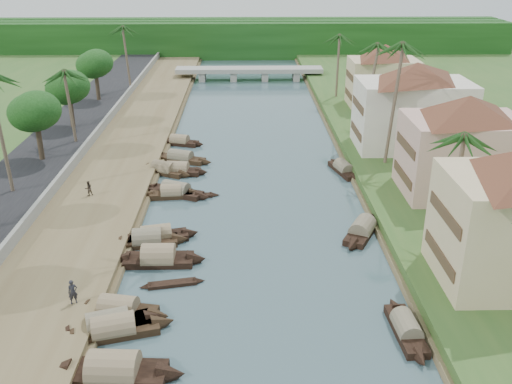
{
  "coord_description": "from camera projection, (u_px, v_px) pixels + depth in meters",
  "views": [
    {
      "loc": [
        -0.97,
        -37.53,
        23.47
      ],
      "look_at": [
        0.07,
        12.51,
        2.0
      ],
      "focal_mm": 40.0,
      "sensor_mm": 36.0,
      "label": 1
    }
  ],
  "objects": [
    {
      "name": "sampan_8",
      "position": [
        171.0,
        193.0,
        58.14
      ],
      "size": [
        6.19,
        1.97,
        1.94
      ],
      "rotation": [
        0.0,
        0.0,
        0.08
      ],
      "color": "black",
      "rests_on": "ground"
    },
    {
      "name": "sampan_9",
      "position": [
        176.0,
        191.0,
        58.71
      ],
      "size": [
        7.96,
        4.68,
        2.05
      ],
      "rotation": [
        0.0,
        0.0,
        -0.42
      ],
      "color": "black",
      "rests_on": "ground"
    },
    {
      "name": "sampan_5",
      "position": [
        159.0,
        258.0,
        45.94
      ],
      "size": [
        7.81,
        2.23,
        2.46
      ],
      "rotation": [
        0.0,
        0.0,
        0.0
      ],
      "color": "black",
      "rests_on": "ground"
    },
    {
      "name": "palm_3",
      "position": [
        372.0,
        46.0,
        75.16
      ],
      "size": [
        3.2,
        3.2,
        12.14
      ],
      "color": "brown",
      "rests_on": "ground"
    },
    {
      "name": "sampan_2",
      "position": [
        114.0,
        330.0,
        37.39
      ],
      "size": [
        8.38,
        3.77,
        2.18
      ],
      "rotation": [
        0.0,
        0.0,
        0.27
      ],
      "color": "black",
      "rests_on": "ground"
    },
    {
      "name": "sampan_6",
      "position": [
        147.0,
        240.0,
        48.8
      ],
      "size": [
        7.35,
        2.49,
        2.16
      ],
      "rotation": [
        0.0,
        0.0,
        0.12
      ],
      "color": "black",
      "rests_on": "ground"
    },
    {
      "name": "sampan_15",
      "position": [
        362.0,
        230.0,
        50.59
      ],
      "size": [
        5.11,
        7.89,
        2.16
      ],
      "rotation": [
        0.0,
        0.0,
        1.1
      ],
      "color": "black",
      "rests_on": "ground"
    },
    {
      "name": "palm_2",
      "position": [
        397.0,
        47.0,
        59.26
      ],
      "size": [
        3.2,
        3.2,
        14.67
      ],
      "color": "brown",
      "rests_on": "ground"
    },
    {
      "name": "sampan_16",
      "position": [
        344.0,
        169.0,
        64.5
      ],
      "size": [
        3.4,
        7.7,
        1.9
      ],
      "rotation": [
        0.0,
        0.0,
        1.84
      ],
      "color": "black",
      "rests_on": "ground"
    },
    {
      "name": "sampan_4",
      "position": [
        119.0,
        310.0,
        39.42
      ],
      "size": [
        7.62,
        3.07,
        2.13
      ],
      "rotation": [
        0.0,
        0.0,
        -0.2
      ],
      "color": "black",
      "rests_on": "ground"
    },
    {
      "name": "sampan_12",
      "position": [
        181.0,
        158.0,
        67.92
      ],
      "size": [
        8.26,
        4.34,
        2.0
      ],
      "rotation": [
        0.0,
        0.0,
        -0.36
      ],
      "color": "black",
      "rests_on": "ground"
    },
    {
      "name": "sampan_13",
      "position": [
        180.0,
        142.0,
        73.68
      ],
      "size": [
        6.84,
        3.3,
        1.89
      ],
      "rotation": [
        0.0,
        0.0,
        -0.3
      ],
      "color": "black",
      "rests_on": "ground"
    },
    {
      "name": "sampan_7",
      "position": [
        156.0,
        236.0,
        49.5
      ],
      "size": [
        7.78,
        3.3,
        2.05
      ],
      "rotation": [
        0.0,
        0.0,
        0.24
      ],
      "color": "black",
      "rests_on": "ground"
    },
    {
      "name": "palm_6",
      "position": [
        66.0,
        73.0,
        67.36
      ],
      "size": [
        3.2,
        3.2,
        10.19
      ],
      "color": "brown",
      "rests_on": "ground"
    },
    {
      "name": "tree_3",
      "position": [
        35.0,
        112.0,
        62.59
      ],
      "size": [
        5.17,
        5.17,
        7.68
      ],
      "color": "#3F3324",
      "rests_on": "ground"
    },
    {
      "name": "right_bank",
      "position": [
        427.0,
        175.0,
        62.25
      ],
      "size": [
        16.0,
        180.0,
        1.2
      ],
      "primitive_type": "cube",
      "color": "#2E5221",
      "rests_on": "ground"
    },
    {
      "name": "person_far",
      "position": [
        88.0,
        188.0,
        56.4
      ],
      "size": [
        0.94,
        0.91,
        1.53
      ],
      "primitive_type": "imported",
      "rotation": [
        0.0,
        0.0,
        3.77
      ],
      "color": "#3A2F28",
      "rests_on": "left_bank"
    },
    {
      "name": "sampan_10",
      "position": [
        164.0,
        170.0,
        64.27
      ],
      "size": [
        7.21,
        4.7,
        2.04
      ],
      "rotation": [
        0.0,
        0.0,
        -0.47
      ],
      "color": "black",
      "rests_on": "ground"
    },
    {
      "name": "building_mid",
      "position": [
        463.0,
        145.0,
        54.58
      ],
      "size": [
        14.11,
        14.11,
        9.7
      ],
      "color": "tan",
      "rests_on": "right_bank"
    },
    {
      "name": "canoe_2",
      "position": [
        192.0,
        196.0,
        58.31
      ],
      "size": [
        5.73,
        1.28,
        0.83
      ],
      "rotation": [
        0.0,
        0.0,
        0.08
      ],
      "color": "black",
      "rests_on": "ground"
    },
    {
      "name": "palm_7",
      "position": [
        339.0,
        37.0,
        89.15
      ],
      "size": [
        3.2,
        3.2,
        11.23
      ],
      "color": "brown",
      "rests_on": "ground"
    },
    {
      "name": "person_near",
      "position": [
        73.0,
        292.0,
        39.16
      ],
      "size": [
        0.78,
        0.69,
        1.79
      ],
      "primitive_type": "imported",
      "rotation": [
        0.0,
        0.0,
        0.51
      ],
      "color": "black",
      "rests_on": "left_bank"
    },
    {
      "name": "retaining_wall",
      "position": [
        66.0,
        172.0,
        61.21
      ],
      "size": [
        0.4,
        180.0,
        1.1
      ],
      "primitive_type": "cube",
      "color": "slate",
      "rests_on": "left_bank"
    },
    {
      "name": "canoe_1",
      "position": [
        172.0,
        284.0,
        43.04
      ],
      "size": [
        5.07,
        1.75,
        0.81
      ],
      "rotation": [
        0.0,
        0.0,
        0.19
      ],
      "color": "black",
      "rests_on": "ground"
    },
    {
      "name": "road",
      "position": [
        27.0,
        178.0,
        61.38
      ],
      "size": [
        8.0,
        180.0,
        1.4
      ],
      "primitive_type": "cube",
      "color": "black",
      "rests_on": "ground"
    },
    {
      "name": "sampan_11",
      "position": [
        178.0,
        170.0,
        64.2
      ],
      "size": [
        7.22,
        2.53,
        2.06
      ],
      "rotation": [
        0.0,
        0.0,
        -0.14
      ],
      "color": "black",
      "rests_on": "ground"
    },
    {
      "name": "sampan_14",
      "position": [
        406.0,
        329.0,
        37.48
      ],
      "size": [
        1.77,
        7.45,
        1.85
      ],
      "rotation": [
        0.0,
        0.0,
        1.62
      ],
      "color": "black",
      "rests_on": "ground"
    },
    {
      "name": "left_bank",
      "position": [
        106.0,
        180.0,
        61.66
      ],
      "size": [
        10.0,
        180.0,
        0.8
      ],
      "primitive_type": "cube",
      "color": "brown",
      "rests_on": "ground"
    },
    {
      "name": "sampan_3",
      "position": [
        108.0,
        326.0,
        37.79
      ],
      "size": [
        8.2,
        4.14,
        2.18
      ],
      "rotation": [
        0.0,
        0.0,
        0.32
      ],
      "color": "black",
      "rests_on": "ground"
    },
    {
      "name": "treeline",
      "position": [
        248.0,
        38.0,
        134.06
      ],
      "size": [
        120.0,
        14.0,
        8.0
      ],
      "color": "#11360E",
      "rests_on": "ground"
    },
    {
      "name": "building_far",
      "position": [
        413.0,
        105.0,
        67.33
      ],
      "size": [
        15.59,
        15.59,
        10.2
      ],
      "color": "silver",
      "rests_on": "right_bank"
    },
    {
      "name": "palm_1",
      "position": [
        463.0,
        138.0,
        44.23
      ],
      "size": [
        3.2,
        3.2,
        10.43
      ],
      "color": "brown",
      "rests_on": "ground"
    },
    {
      "name": "ground",
      "position": [
        258.0,
        280.0,
        43.75
      ],
      "size": [
        220.0,
        220.0,
        0.0
      ],
      "primitive_type": "plane",
      "color": "#3C545B",
      "rests_on": "ground"
    },
    {
      "name": "tree_6",
      "position": [
        447.0,
        96.0,
        69.95
      ],
      "size": [
        4.58,
        4.58,
        7.53
      ],
      "color": "#3F3324",
      "rests_on": "ground"
    },
    {
      "name": "tree_4",
      "position": [
        68.0,
        88.0,
        74.51
      ],
      "size": [
        5.1,
        5.1,
        7.39
      ],
      "color": "#3F3324",
      "rests_on": "ground"
    },
    {
      "name": "palm_8",
      "position": [
        125.0,
        28.0,
        93.53
      ],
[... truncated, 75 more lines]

